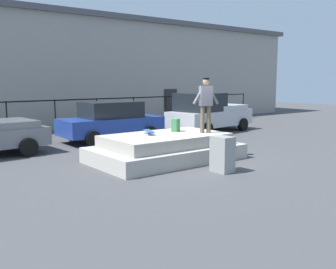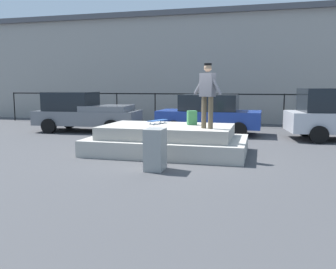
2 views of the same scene
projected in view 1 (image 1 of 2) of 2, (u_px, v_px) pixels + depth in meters
name	position (u px, v px, depth m)	size (l,w,h in m)	color
ground_plane	(183.00, 159.00, 12.86)	(60.00, 60.00, 0.00)	#424244
concrete_ledge	(166.00, 149.00, 12.65)	(4.72, 2.79, 0.85)	#ADA89E
skateboarder	(206.00, 101.00, 12.82)	(0.86, 0.45, 1.81)	brown
skateboard	(149.00, 131.00, 12.59)	(0.48, 0.82, 0.12)	#264C8C
backpack	(176.00, 125.00, 13.23)	(0.28, 0.20, 0.43)	#33723F
car_blue_sedan_mid	(111.00, 121.00, 16.56)	(4.30, 2.18, 1.68)	navy
car_silver_pickup_far	(208.00, 113.00, 19.44)	(4.87, 2.63, 1.95)	#B7B7BC
utility_box	(222.00, 154.00, 11.03)	(0.44, 0.60, 1.02)	gray
fence_row	(77.00, 109.00, 18.99)	(24.06, 0.06, 1.67)	black
warehouse_building	(33.00, 71.00, 23.39)	(36.23, 8.98, 6.23)	gray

